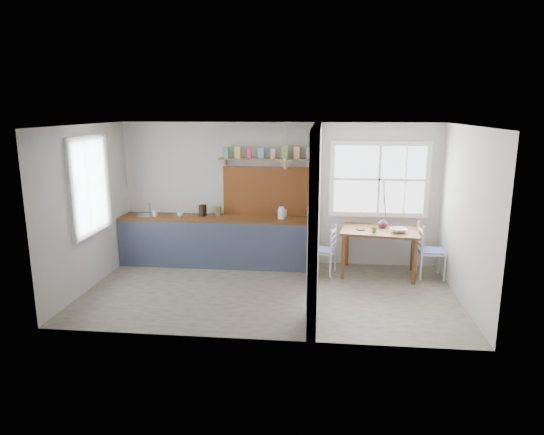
# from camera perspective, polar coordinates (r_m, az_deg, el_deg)

# --- Properties ---
(floor) EXTENTS (5.80, 3.20, 0.01)m
(floor) POSITION_cam_1_polar(r_m,az_deg,el_deg) (7.74, -0.31, -8.79)
(floor) COLOR gray
(floor) RESTS_ON ground
(ceiling) EXTENTS (5.80, 3.20, 0.01)m
(ceiling) POSITION_cam_1_polar(r_m,az_deg,el_deg) (7.21, -0.34, 10.81)
(ceiling) COLOR #BCB7AD
(ceiling) RESTS_ON walls
(walls) EXTENTS (5.81, 3.21, 2.60)m
(walls) POSITION_cam_1_polar(r_m,az_deg,el_deg) (7.37, -0.32, 0.65)
(walls) COLOR #BCB7AD
(walls) RESTS_ON floor
(partition) EXTENTS (0.12, 3.20, 2.60)m
(partition) POSITION_cam_1_polar(r_m,az_deg,el_deg) (7.35, 5.16, 1.78)
(partition) COLOR #BCB7AD
(partition) RESTS_ON floor
(kitchen_window) EXTENTS (0.10, 1.16, 1.50)m
(kitchen_window) POSITION_cam_1_polar(r_m,az_deg,el_deg) (8.13, -20.90, 3.47)
(kitchen_window) COLOR white
(kitchen_window) RESTS_ON walls
(nook_window) EXTENTS (1.76, 0.10, 1.30)m
(nook_window) POSITION_cam_1_polar(r_m,az_deg,el_deg) (8.86, 12.50, 4.38)
(nook_window) COLOR white
(nook_window) RESTS_ON walls
(counter) EXTENTS (3.50, 0.60, 0.90)m
(counter) POSITION_cam_1_polar(r_m,az_deg,el_deg) (9.02, -6.53, -2.67)
(counter) COLOR brown
(counter) RESTS_ON floor
(sink) EXTENTS (0.40, 0.40, 0.02)m
(sink) POSITION_cam_1_polar(r_m,az_deg,el_deg) (9.26, -14.51, 0.16)
(sink) COLOR silver
(sink) RESTS_ON counter
(backsplash) EXTENTS (1.65, 0.03, 0.90)m
(backsplash) POSITION_cam_1_polar(r_m,az_deg,el_deg) (8.92, -0.51, 3.11)
(backsplash) COLOR brown
(backsplash) RESTS_ON walls
(shelf) EXTENTS (1.75, 0.20, 0.21)m
(shelf) POSITION_cam_1_polar(r_m,az_deg,el_deg) (8.75, -0.58, 7.25)
(shelf) COLOR #8F694B
(shelf) RESTS_ON walls
(pendant_lamp) EXTENTS (0.26, 0.26, 0.16)m
(pendant_lamp) POSITION_cam_1_polar(r_m,az_deg,el_deg) (8.39, 1.57, 6.15)
(pendant_lamp) COLOR beige
(pendant_lamp) RESTS_ON ceiling
(utensil_rail) EXTENTS (0.02, 0.50, 0.02)m
(utensil_rail) POSITION_cam_1_polar(r_m,az_deg,el_deg) (8.18, 4.63, 2.90)
(utensil_rail) COLOR silver
(utensil_rail) RESTS_ON partition
(dining_table) EXTENTS (1.39, 1.02, 0.80)m
(dining_table) POSITION_cam_1_polar(r_m,az_deg,el_deg) (8.62, 12.46, -4.01)
(dining_table) COLOR brown
(dining_table) RESTS_ON floor
(chair_left) EXTENTS (0.47, 0.47, 0.85)m
(chair_left) POSITION_cam_1_polar(r_m,az_deg,el_deg) (8.52, 6.07, -3.82)
(chair_left) COLOR silver
(chair_left) RESTS_ON floor
(chair_right) EXTENTS (0.43, 0.43, 0.94)m
(chair_right) POSITION_cam_1_polar(r_m,az_deg,el_deg) (8.71, 18.23, -3.71)
(chair_right) COLOR silver
(chair_right) RESTS_ON floor
(kettle) EXTENTS (0.22, 0.20, 0.22)m
(kettle) POSITION_cam_1_polar(r_m,az_deg,el_deg) (8.71, 1.12, 0.59)
(kettle) COLOR white
(kettle) RESTS_ON counter
(mug_a) EXTENTS (0.15, 0.15, 0.11)m
(mug_a) POSITION_cam_1_polar(r_m,az_deg,el_deg) (9.15, -13.58, 0.49)
(mug_a) COLOR white
(mug_a) RESTS_ON counter
(mug_b) EXTENTS (0.12, 0.12, 0.08)m
(mug_b) POSITION_cam_1_polar(r_m,az_deg,el_deg) (9.03, -10.72, 0.37)
(mug_b) COLOR #E9EDCD
(mug_b) RESTS_ON counter
(knife_block) EXTENTS (0.13, 0.15, 0.21)m
(knife_block) POSITION_cam_1_polar(r_m,az_deg,el_deg) (9.01, -8.15, 0.84)
(knife_block) COLOR black
(knife_block) RESTS_ON counter
(jar) EXTENTS (0.14, 0.14, 0.18)m
(jar) POSITION_cam_1_polar(r_m,az_deg,el_deg) (9.01, -6.33, 0.79)
(jar) COLOR brown
(jar) RESTS_ON counter
(towel_magenta) EXTENTS (0.02, 0.03, 0.60)m
(towel_magenta) POSITION_cam_1_polar(r_m,az_deg,el_deg) (8.53, 4.30, -4.81)
(towel_magenta) COLOR #A6316B
(towel_magenta) RESTS_ON counter
(towel_orange) EXTENTS (0.02, 0.03, 0.51)m
(towel_orange) POSITION_cam_1_polar(r_m,az_deg,el_deg) (8.51, 4.29, -5.04)
(towel_orange) COLOR #C75208
(towel_orange) RESTS_ON counter
(bowl) EXTENTS (0.33, 0.33, 0.07)m
(bowl) POSITION_cam_1_polar(r_m,az_deg,el_deg) (8.42, 14.68, -1.46)
(bowl) COLOR white
(bowl) RESTS_ON dining_table
(table_cup) EXTENTS (0.10, 0.10, 0.09)m
(table_cup) POSITION_cam_1_polar(r_m,az_deg,el_deg) (8.33, 11.91, -1.38)
(table_cup) COLOR #5D9561
(table_cup) RESTS_ON dining_table
(plate) EXTENTS (0.19, 0.19, 0.01)m
(plate) POSITION_cam_1_polar(r_m,az_deg,el_deg) (8.45, 10.41, -1.38)
(plate) COLOR black
(plate) RESTS_ON dining_table
(vase) EXTENTS (0.22, 0.22, 0.18)m
(vase) POSITION_cam_1_polar(r_m,az_deg,el_deg) (8.67, 12.90, -0.57)
(vase) COLOR #4A304E
(vase) RESTS_ON dining_table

